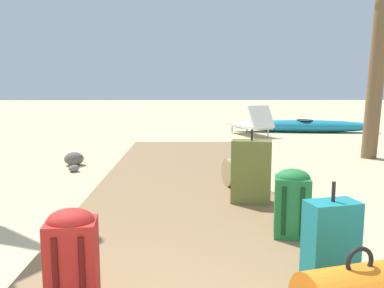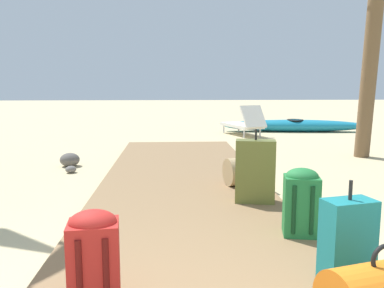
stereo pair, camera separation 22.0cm
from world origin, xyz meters
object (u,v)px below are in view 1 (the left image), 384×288
at_px(backpack_red, 72,256).
at_px(suitcase_teal, 331,244).
at_px(backpack_green, 292,201).
at_px(duffel_bag_tan, 243,172).
at_px(lounge_chair, 252,124).
at_px(kayak, 304,126).
at_px(suitcase_olive, 251,172).

height_order(backpack_red, suitcase_teal, suitcase_teal).
bearing_deg(backpack_green, backpack_red, -144.48).
distance_m(backpack_red, duffel_bag_tan, 3.20).
relative_size(duffel_bag_tan, lounge_chair, 0.34).
bearing_deg(lounge_chair, kayak, 26.92).
distance_m(duffel_bag_tan, kayak, 6.98).
bearing_deg(kayak, lounge_chair, -153.08).
distance_m(backpack_green, lounge_chair, 7.45).
bearing_deg(duffel_bag_tan, backpack_green, -84.43).
relative_size(backpack_green, duffel_bag_tan, 1.08).
distance_m(suitcase_olive, kayak, 7.71).
distance_m(suitcase_teal, suitcase_olive, 1.89).
relative_size(duffel_bag_tan, suitcase_olive, 0.67).
bearing_deg(lounge_chair, duffel_bag_tan, -100.17).
distance_m(backpack_green, kayak, 8.59).
height_order(backpack_green, lounge_chair, lounge_chair).
xyz_separation_m(suitcase_olive, kayak, (2.66, 7.23, -0.25)).
xyz_separation_m(backpack_red, suitcase_olive, (1.36, 2.11, 0.03)).
bearing_deg(suitcase_teal, lounge_chair, 84.39).
bearing_deg(kayak, backpack_red, -113.31).
xyz_separation_m(suitcase_olive, lounge_chair, (1.03, 6.40, -0.10)).
bearing_deg(backpack_green, duffel_bag_tan, 95.57).
bearing_deg(duffel_bag_tan, backpack_red, -115.68).
bearing_deg(lounge_chair, backpack_green, -96.46).
xyz_separation_m(backpack_green, backpack_red, (-1.56, -1.11, 0.00)).
bearing_deg(backpack_green, kayak, 73.31).
relative_size(suitcase_olive, lounge_chair, 0.50).
bearing_deg(duffel_bag_tan, kayak, 67.77).
bearing_deg(backpack_red, backpack_green, 35.52).
bearing_deg(backpack_green, suitcase_teal, -88.34).
xyz_separation_m(backpack_green, duffel_bag_tan, (-0.17, 1.77, -0.13)).
xyz_separation_m(backpack_green, suitcase_teal, (0.03, -0.87, -0.03)).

